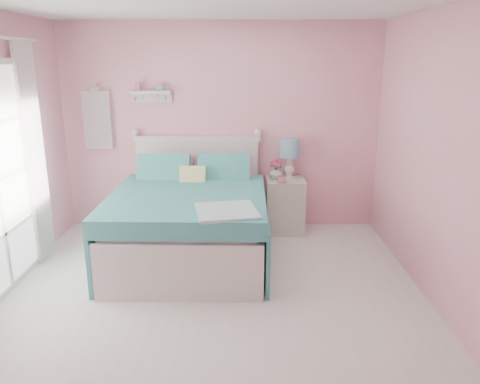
{
  "coord_description": "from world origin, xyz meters",
  "views": [
    {
      "loc": [
        0.28,
        -3.69,
        2.17
      ],
      "look_at": [
        0.25,
        1.2,
        0.75
      ],
      "focal_mm": 35.0,
      "sensor_mm": 36.0,
      "label": 1
    }
  ],
  "objects_px": {
    "nightstand": "(285,205)",
    "teacup": "(282,180)",
    "vase": "(276,173)",
    "bed": "(190,222)",
    "table_lamp": "(290,151)"
  },
  "relations": [
    {
      "from": "nightstand",
      "to": "teacup",
      "type": "relative_size",
      "value": 7.22
    },
    {
      "from": "nightstand",
      "to": "vase",
      "type": "height_order",
      "value": "vase"
    },
    {
      "from": "bed",
      "to": "vase",
      "type": "height_order",
      "value": "bed"
    },
    {
      "from": "vase",
      "to": "teacup",
      "type": "relative_size",
      "value": 1.77
    },
    {
      "from": "bed",
      "to": "teacup",
      "type": "relative_size",
      "value": 21.8
    },
    {
      "from": "nightstand",
      "to": "bed",
      "type": "bearing_deg",
      "value": -144.96
    },
    {
      "from": "table_lamp",
      "to": "teacup",
      "type": "height_order",
      "value": "table_lamp"
    },
    {
      "from": "bed",
      "to": "teacup",
      "type": "bearing_deg",
      "value": 31.1
    },
    {
      "from": "teacup",
      "to": "bed",
      "type": "bearing_deg",
      "value": -149.83
    },
    {
      "from": "bed",
      "to": "table_lamp",
      "type": "bearing_deg",
      "value": 36.93
    },
    {
      "from": "nightstand",
      "to": "teacup",
      "type": "xyz_separation_m",
      "value": [
        -0.06,
        -0.17,
        0.38
      ]
    },
    {
      "from": "bed",
      "to": "table_lamp",
      "type": "height_order",
      "value": "bed"
    },
    {
      "from": "table_lamp",
      "to": "bed",
      "type": "bearing_deg",
      "value": -143.99
    },
    {
      "from": "teacup",
      "to": "nightstand",
      "type": "bearing_deg",
      "value": 69.77
    },
    {
      "from": "table_lamp",
      "to": "vase",
      "type": "relative_size",
      "value": 2.93
    }
  ]
}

